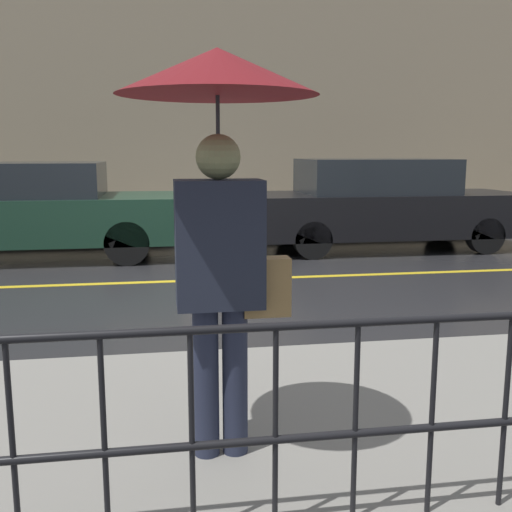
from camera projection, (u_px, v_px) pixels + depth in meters
name	position (u px, v px, depth m)	size (l,w,h in m)	color
ground_plane	(195.00, 281.00, 7.86)	(80.00, 80.00, 0.00)	#262628
sidewalk_near	(241.00, 427.00, 3.56)	(28.00, 2.59, 0.10)	gray
sidewalk_far	(182.00, 235.00, 11.76)	(28.00, 1.83, 0.10)	gray
lane_marking	(195.00, 280.00, 7.86)	(25.20, 0.12, 0.01)	gold
building_storefront	(177.00, 78.00, 12.26)	(28.00, 0.30, 6.33)	gray
railing_foreground	(276.00, 401.00, 2.44)	(12.00, 0.04, 0.90)	black
pedestrian	(219.00, 147.00, 2.89)	(0.98, 0.98, 2.05)	#23283D
car_dark_green	(39.00, 210.00, 9.44)	(4.33, 1.95, 1.51)	#193828
car_black	(381.00, 204.00, 10.35)	(4.75, 1.80, 1.55)	black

